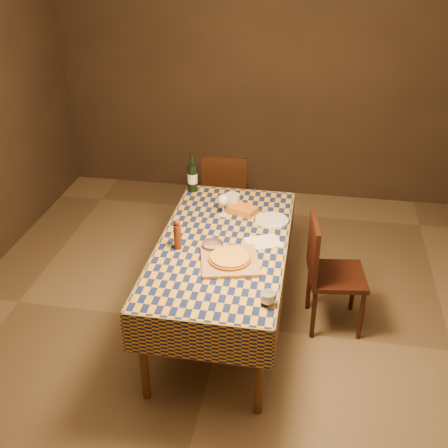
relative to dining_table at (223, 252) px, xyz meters
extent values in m
plane|color=brown|center=(0.00, 0.00, -0.69)|extent=(5.00, 5.00, 0.00)
cube|color=#34271D|center=(0.00, 2.50, 0.66)|extent=(4.50, 0.10, 2.70)
cylinder|color=brown|center=(-0.38, -0.83, -0.32)|extent=(0.06, 0.06, 0.75)
cylinder|color=brown|center=(0.38, -0.83, -0.32)|extent=(0.06, 0.06, 0.75)
cylinder|color=brown|center=(-0.38, 0.83, -0.32)|extent=(0.06, 0.06, 0.75)
cylinder|color=brown|center=(0.38, 0.83, -0.32)|extent=(0.06, 0.06, 0.75)
cube|color=brown|center=(0.00, 0.00, 0.05)|extent=(0.90, 1.80, 0.03)
cube|color=brown|center=(0.00, 0.00, 0.07)|extent=(0.92, 1.82, 0.02)
cube|color=brown|center=(0.00, -0.92, -0.07)|extent=(0.94, 0.01, 0.30)
cube|color=brown|center=(0.00, 0.92, -0.07)|extent=(0.94, 0.01, 0.30)
cube|color=brown|center=(-0.47, 0.00, -0.07)|extent=(0.01, 1.84, 0.30)
cube|color=brown|center=(0.47, 0.00, -0.07)|extent=(0.01, 1.84, 0.30)
cube|color=#A8804E|center=(0.09, -0.25, 0.09)|extent=(0.47, 0.47, 0.02)
cylinder|color=#975419|center=(0.09, -0.25, 0.11)|extent=(0.39, 0.39, 0.02)
cylinder|color=gold|center=(0.09, -0.25, 0.12)|extent=(0.35, 0.35, 0.01)
cylinder|color=#4F2212|center=(-0.30, -0.13, 0.17)|extent=(0.06, 0.06, 0.19)
sphere|color=#4F2212|center=(-0.30, -0.13, 0.29)|extent=(0.04, 0.04, 0.04)
imported|color=#604751|center=(-0.06, -0.10, 0.10)|extent=(0.18, 0.18, 0.05)
cylinder|color=silver|center=(-0.07, 0.42, 0.08)|extent=(0.09, 0.09, 0.01)
cylinder|color=silver|center=(-0.07, 0.42, 0.12)|extent=(0.01, 0.01, 0.08)
sphere|color=silver|center=(-0.07, 0.42, 0.21)|extent=(0.09, 0.09, 0.09)
ellipsoid|color=#40070E|center=(-0.07, 0.42, 0.20)|extent=(0.06, 0.06, 0.04)
cylinder|color=black|center=(-0.41, 0.81, 0.20)|extent=(0.10, 0.10, 0.24)
cylinder|color=black|center=(-0.41, 0.81, 0.37)|extent=(0.04, 0.04, 0.10)
cylinder|color=beige|center=(-0.41, 0.81, 0.20)|extent=(0.11, 0.11, 0.09)
cylinder|color=silver|center=(-0.03, 0.59, 0.13)|extent=(0.13, 0.13, 0.10)
cube|color=#C6691A|center=(0.08, 0.49, 0.10)|extent=(0.25, 0.21, 0.05)
cylinder|color=white|center=(0.32, 0.39, 0.08)|extent=(0.27, 0.27, 0.01)
imported|color=white|center=(0.40, -0.66, 0.12)|extent=(0.12, 0.12, 0.08)
cube|color=white|center=(0.29, 0.06, 0.08)|extent=(0.30, 0.27, 0.00)
ellipsoid|color=#ACB5DC|center=(0.15, -0.18, 0.10)|extent=(0.18, 0.14, 0.05)
cube|color=black|center=(-0.22, 1.42, -0.24)|extent=(0.45, 0.45, 0.04)
cube|color=black|center=(-0.20, 1.22, 0.01)|extent=(0.42, 0.07, 0.46)
cylinder|color=black|center=(-0.05, 1.61, -0.48)|extent=(0.04, 0.04, 0.43)
cylinder|color=black|center=(-0.41, 1.58, -0.48)|extent=(0.04, 0.04, 0.43)
cylinder|color=black|center=(-0.02, 1.25, -0.48)|extent=(0.04, 0.04, 0.43)
cylinder|color=black|center=(-0.38, 1.22, -0.48)|extent=(0.04, 0.04, 0.43)
cube|color=black|center=(0.86, 0.18, -0.24)|extent=(0.47, 0.47, 0.04)
cube|color=black|center=(0.66, 0.16, 0.01)|extent=(0.09, 0.42, 0.46)
cylinder|color=black|center=(1.06, 0.03, -0.48)|extent=(0.04, 0.04, 0.43)
cylinder|color=black|center=(1.01, 0.39, -0.48)|extent=(0.04, 0.04, 0.43)
cylinder|color=black|center=(0.70, -0.02, -0.48)|extent=(0.04, 0.04, 0.43)
cylinder|color=black|center=(0.65, 0.34, -0.48)|extent=(0.04, 0.04, 0.43)
camera|label=1|loc=(0.61, -3.45, 2.21)|focal=45.00mm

